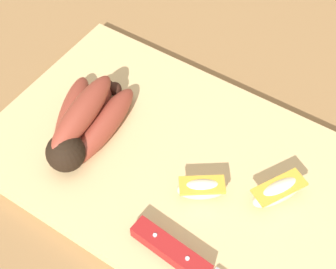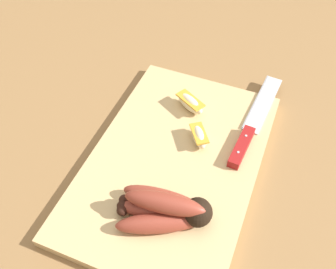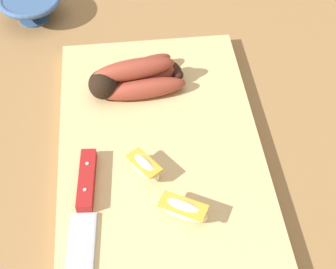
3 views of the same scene
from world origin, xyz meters
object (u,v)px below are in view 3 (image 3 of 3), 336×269
at_px(apple_wedge_middle, 183,209).
at_px(ceramic_bowl, 31,6).
at_px(apple_wedge_near, 144,166).
at_px(banana_bunch, 134,78).
at_px(chefs_knife, 85,210).

relative_size(apple_wedge_middle, ceramic_bowl, 0.61).
xyz_separation_m(apple_wedge_near, apple_wedge_middle, (-0.08, -0.05, 0.00)).
bearing_deg(apple_wedge_near, banana_bunch, 1.00).
bearing_deg(apple_wedge_near, chefs_knife, 124.02).
height_order(banana_bunch, chefs_knife, banana_bunch).
distance_m(chefs_knife, apple_wedge_middle, 0.13).
bearing_deg(chefs_knife, apple_wedge_near, -55.98).
bearing_deg(ceramic_bowl, banana_bunch, -142.03).
height_order(banana_bunch, apple_wedge_near, banana_bunch).
height_order(apple_wedge_middle, ceramic_bowl, same).
xyz_separation_m(chefs_knife, apple_wedge_near, (0.06, -0.09, 0.01)).
bearing_deg(apple_wedge_near, ceramic_bowl, 24.54).
relative_size(apple_wedge_near, apple_wedge_middle, 0.84).
relative_size(chefs_knife, apple_wedge_near, 4.55).
relative_size(chefs_knife, ceramic_bowl, 2.31).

